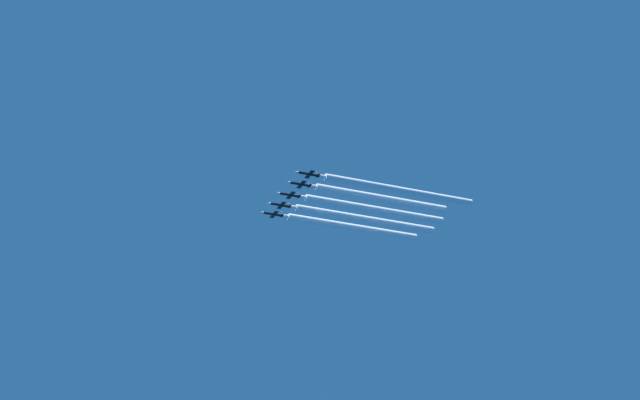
{
  "coord_description": "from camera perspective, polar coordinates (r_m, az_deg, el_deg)",
  "views": [
    {
      "loc": [
        -454.49,
        165.51,
        2.64
      ],
      "look_at": [
        0.12,
        -15.99,
        232.56
      ],
      "focal_mm": 60.45,
      "sensor_mm": 36.0,
      "label": 1
    }
  ],
  "objects": [
    {
      "name": "smoke_trail_inner_left",
      "position": [
        539.94,
        3.17,
        0.11
      ],
      "size": [
        3.62,
        73.88,
        3.62
      ],
      "color": "white"
    },
    {
      "name": "jet_far_right",
      "position": [
        557.1,
        -2.53,
        -0.75
      ],
      "size": [
        8.92,
        12.99,
        3.12
      ],
      "color": "black"
    },
    {
      "name": "smoke_trail_inner_right",
      "position": [
        562.27,
        2.32,
        -1.0
      ],
      "size": [
        3.62,
        81.21,
        3.62
      ],
      "color": "white"
    },
    {
      "name": "jet_inner_left",
      "position": [
        524.9,
        -1.08,
        0.85
      ],
      "size": [
        8.92,
        12.99,
        3.12
      ],
      "color": "black"
    },
    {
      "name": "smoke_trail_center",
      "position": [
        551.34,
        2.81,
        -0.48
      ],
      "size": [
        3.62,
        79.56,
        3.62
      ],
      "color": "white"
    },
    {
      "name": "smoke_trail_far_left",
      "position": [
        531.04,
        4.1,
        0.54
      ],
      "size": [
        3.62,
        82.52,
        3.62
      ],
      "color": "white"
    },
    {
      "name": "jet_far_left",
      "position": [
        514.03,
        -0.65,
        1.39
      ],
      "size": [
        8.92,
        12.99,
        3.12
      ],
      "color": "black"
    },
    {
      "name": "smoke_trail_far_right",
      "position": [
        571.74,
        1.64,
        -1.43
      ],
      "size": [
        3.62,
        76.55,
        3.62
      ],
      "color": "white"
    },
    {
      "name": "jet_inner_right",
      "position": [
        546.52,
        -2.14,
        -0.26
      ],
      "size": [
        8.92,
        12.99,
        3.12
      ],
      "color": "black"
    },
    {
      "name": "jet_center",
      "position": [
        535.57,
        -1.65,
        0.28
      ],
      "size": [
        8.92,
        12.99,
        3.12
      ],
      "color": "black"
    }
  ]
}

